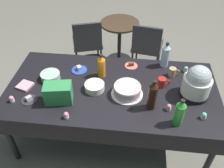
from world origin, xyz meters
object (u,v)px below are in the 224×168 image
slow_cooker (197,83)px  cupcake_lemon (66,115)px  dessert_plate_cobalt (79,69)px  round_cafe_table (119,35)px  soda_bottle_lime_soda (180,113)px  soda_bottle_orange_juice (102,66)px  dessert_plate_coral (131,65)px  coffee_mug_tan (173,72)px  soda_bottle_cola (153,96)px  dessert_plate_charcoal (29,99)px  frosted_layer_cake (127,90)px  cupcake_rose (169,107)px  potluck_table (112,92)px  cupcake_cocoa (11,99)px  maroon_chair_left (87,41)px  glass_salad_bowl (50,76)px  cupcake_berry (204,116)px  soda_carton (58,93)px  maroon_chair_right (147,45)px  coffee_mug_red (162,82)px  cupcake_vanilla (186,69)px  soda_bottle_water (165,55)px  ceramic_snack_bowl (95,87)px

slow_cooker → cupcake_lemon: 1.28m
dessert_plate_cobalt → round_cafe_table: bearing=74.5°
soda_bottle_lime_soda → soda_bottle_orange_juice: bearing=142.1°
dessert_plate_coral → coffee_mug_tan: size_ratio=1.25×
soda_bottle_cola → dessert_plate_charcoal: bearing=-178.0°
frosted_layer_cake → cupcake_rose: bearing=-22.4°
round_cafe_table → slow_cooker: bearing=-60.3°
potluck_table → dessert_plate_charcoal: size_ratio=13.80×
coffee_mug_tan → dessert_plate_charcoal: bearing=-158.9°
cupcake_cocoa → round_cafe_table: size_ratio=0.09×
cupcake_cocoa → cupcake_lemon: same height
potluck_table → cupcake_rose: (0.56, -0.25, 0.09)m
maroon_chair_left → soda_bottle_lime_soda: bearing=-55.9°
glass_salad_bowl → dessert_plate_coral: (0.86, 0.33, -0.03)m
potluck_table → glass_salad_bowl: size_ratio=10.57×
slow_cooker → cupcake_berry: size_ratio=5.21×
cupcake_rose → cupcake_berry: bearing=-12.7°
soda_bottle_lime_soda → coffee_mug_tan: (0.01, 0.68, -0.09)m
cupcake_rose → soda_carton: 1.06m
dessert_plate_coral → dessert_plate_charcoal: bearing=-145.3°
potluck_table → dessert_plate_charcoal: 0.84m
cupcake_rose → soda_bottle_cola: soda_bottle_cola is taller
dessert_plate_charcoal → cupcake_lemon: 0.46m
potluck_table → cupcake_cocoa: 1.00m
dessert_plate_coral → soda_bottle_orange_juice: size_ratio=0.54×
frosted_layer_cake → maroon_chair_right: frosted_layer_cake is taller
coffee_mug_red → round_cafe_table: coffee_mug_red is taller
dessert_plate_coral → cupcake_lemon: cupcake_lemon is taller
glass_salad_bowl → cupcake_vanilla: size_ratio=3.08×
soda_bottle_cola → soda_bottle_water: (0.16, 0.69, -0.01)m
ceramic_snack_bowl → soda_carton: size_ratio=0.79×
slow_cooker → soda_bottle_cola: slow_cooker is taller
dessert_plate_coral → soda_carton: soda_carton is taller
soda_bottle_water → soda_bottle_lime_soda: bearing=-85.1°
ceramic_snack_bowl → soda_bottle_orange_juice: (0.04, 0.23, 0.09)m
dessert_plate_cobalt → coffee_mug_red: bearing=-10.3°
round_cafe_table → potluck_table: bearing=-88.1°
glass_salad_bowl → soda_bottle_lime_soda: (1.31, -0.47, 0.10)m
cupcake_vanilla → coffee_mug_red: bearing=-135.4°
glass_salad_bowl → soda_bottle_cola: 1.12m
dessert_plate_cobalt → maroon_chair_left: maroon_chair_left is taller
round_cafe_table → soda_bottle_cola: bearing=-75.6°
glass_salad_bowl → cupcake_cocoa: glass_salad_bowl is taller
cupcake_rose → cupcake_lemon: 0.96m
dessert_plate_coral → soda_bottle_cola: size_ratio=0.46×
frosted_layer_cake → cupcake_lemon: (-0.53, -0.37, -0.02)m
potluck_table → coffee_mug_tan: bearing=23.3°
cupcake_lemon → soda_bottle_orange_juice: soda_bottle_orange_juice is taller
cupcake_vanilla → cupcake_berry: (0.08, -0.68, 0.00)m
dessert_plate_cobalt → ceramic_snack_bowl: bearing=-52.6°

